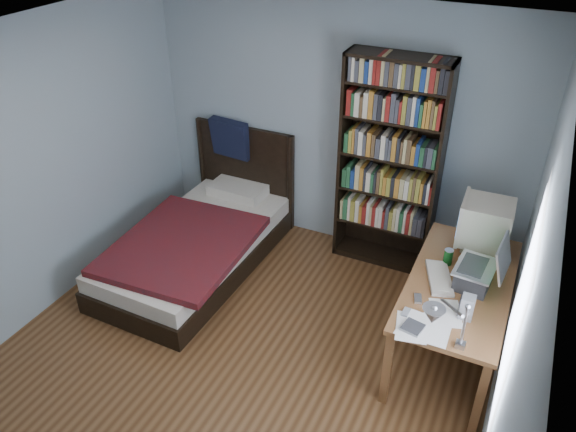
% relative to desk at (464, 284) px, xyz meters
% --- Properties ---
extents(room, '(4.20, 4.24, 2.50)m').
position_rel_desk_xyz_m(room, '(-1.48, -1.32, 0.84)').
color(room, '#4F2F17').
rests_on(room, ground).
extents(desk, '(0.75, 1.51, 0.73)m').
position_rel_desk_xyz_m(desk, '(0.00, 0.00, 0.00)').
color(desk, brown).
rests_on(desk, floor).
extents(crt_monitor, '(0.41, 0.38, 0.46)m').
position_rel_desk_xyz_m(crt_monitor, '(0.05, 0.08, 0.57)').
color(crt_monitor, beige).
rests_on(crt_monitor, desk).
extents(laptop, '(0.38, 0.38, 0.44)m').
position_rel_desk_xyz_m(laptop, '(0.10, -0.42, 0.44)').
color(laptop, '#2D2D30').
rests_on(laptop, desk).
extents(desk_lamp, '(0.25, 0.55, 0.65)m').
position_rel_desk_xyz_m(desk_lamp, '(-0.00, -1.50, 0.84)').
color(desk_lamp, '#99999E').
rests_on(desk_lamp, desk).
extents(keyboard, '(0.30, 0.45, 0.04)m').
position_rel_desk_xyz_m(keyboard, '(-0.15, -0.45, 0.33)').
color(keyboard, '#C0B3A0').
rests_on(keyboard, desk).
extents(speaker, '(0.09, 0.09, 0.18)m').
position_rel_desk_xyz_m(speaker, '(0.10, -0.80, 0.41)').
color(speaker, gray).
rests_on(speaker, desk).
extents(soda_can, '(0.07, 0.07, 0.13)m').
position_rel_desk_xyz_m(soda_can, '(-0.14, -0.22, 0.38)').
color(soda_can, '#0B3607').
rests_on(soda_can, desk).
extents(mouse, '(0.07, 0.12, 0.04)m').
position_rel_desk_xyz_m(mouse, '(-0.04, -0.14, 0.34)').
color(mouse, silver).
rests_on(mouse, desk).
extents(phone_silver, '(0.08, 0.11, 0.02)m').
position_rel_desk_xyz_m(phone_silver, '(-0.24, -0.76, 0.33)').
color(phone_silver, silver).
rests_on(phone_silver, desk).
extents(phone_grey, '(0.05, 0.09, 0.02)m').
position_rel_desk_xyz_m(phone_grey, '(-0.28, -0.94, 0.33)').
color(phone_grey, gray).
rests_on(phone_grey, desk).
extents(external_drive, '(0.16, 0.16, 0.03)m').
position_rel_desk_xyz_m(external_drive, '(-0.20, -1.08, 0.33)').
color(external_drive, gray).
rests_on(external_drive, desk).
extents(bookshelf, '(0.94, 0.30, 2.08)m').
position_rel_desk_xyz_m(bookshelf, '(-0.90, 0.62, 0.63)').
color(bookshelf, black).
rests_on(bookshelf, floor).
extents(bed, '(1.23, 2.22, 1.16)m').
position_rel_desk_xyz_m(bed, '(-2.51, -0.19, -0.16)').
color(bed, black).
rests_on(bed, floor).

